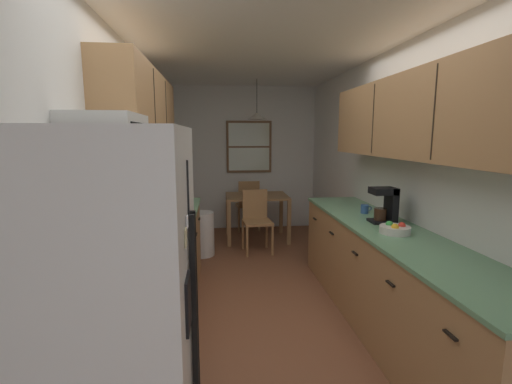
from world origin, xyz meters
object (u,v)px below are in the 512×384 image
object	(u,v)px
dining_chair_near	(256,218)
mug_by_coffeemaker	(365,209)
storage_canister	(148,227)
fruit_bowl	(395,229)
coffee_maker	(386,204)
dining_chair_far	(248,203)
trash_bin	(202,234)
dining_table	(257,202)
refrigerator	(109,326)
stove_range	(138,324)
microwave_over_range	(108,139)

from	to	relation	value
dining_chair_near	mug_by_coffeemaker	xyz separation A→B (m)	(0.94, -1.62, 0.44)
dining_chair_near	storage_canister	size ratio (longest dim) A/B	4.86
mug_by_coffeemaker	fruit_bowl	distance (m)	0.76
coffee_maker	dining_chair_near	bearing A→B (deg)	115.72
dining_chair_far	trash_bin	xyz separation A→B (m)	(-0.77, -1.28, -0.19)
trash_bin	dining_table	bearing A→B (deg)	39.00
refrigerator	stove_range	distance (m)	0.82
dining_chair_near	coffee_maker	distance (m)	2.31
microwave_over_range	dining_table	xyz separation A→B (m)	(1.27, 3.41, -1.05)
dining_chair_near	stove_range	bearing A→B (deg)	-111.04
storage_canister	mug_by_coffeemaker	size ratio (longest dim) A/B	1.61
dining_chair_far	trash_bin	size ratio (longest dim) A/B	1.45
refrigerator	storage_canister	xyz separation A→B (m)	(-0.06, 1.23, 0.13)
dining_table	coffee_maker	world-z (taller)	coffee_maker
stove_range	coffee_maker	xyz separation A→B (m)	(2.06, 0.81, 0.60)
coffee_maker	fruit_bowl	bearing A→B (deg)	-104.24
microwave_over_range	refrigerator	bearing A→B (deg)	-77.17
refrigerator	fruit_bowl	bearing A→B (deg)	31.42
coffee_maker	dining_table	bearing A→B (deg)	109.08
refrigerator	trash_bin	size ratio (longest dim) A/B	2.78
refrigerator	dining_chair_near	bearing A→B (deg)	73.70
storage_canister	mug_by_coffeemaker	bearing A→B (deg)	18.84
storage_canister	refrigerator	bearing A→B (deg)	-87.40
microwave_over_range	fruit_bowl	bearing A→B (deg)	12.23
storage_canister	coffee_maker	bearing A→B (deg)	8.20
microwave_over_range	trash_bin	size ratio (longest dim) A/B	0.92
stove_range	microwave_over_range	world-z (taller)	microwave_over_range
dining_chair_far	refrigerator	bearing A→B (deg)	-102.15
dining_table	stove_range	bearing A→B (deg)	-108.76
microwave_over_range	fruit_bowl	distance (m)	2.25
stove_range	dining_chair_near	distance (m)	3.02
stove_range	mug_by_coffeemaker	world-z (taller)	stove_range
dining_table	storage_canister	xyz separation A→B (m)	(-1.16, -2.89, 0.37)
stove_range	microwave_over_range	bearing A→B (deg)	179.97
microwave_over_range	dining_chair_far	size ratio (longest dim) A/B	0.64
dining_chair_far	mug_by_coffeemaker	distance (m)	2.98
microwave_over_range	dining_table	world-z (taller)	microwave_over_range
dining_chair_near	refrigerator	bearing A→B (deg)	-106.30
microwave_over_range	dining_chair_far	world-z (taller)	microwave_over_range
coffee_maker	mug_by_coffeemaker	distance (m)	0.42
mug_by_coffeemaker	dining_table	bearing A→B (deg)	111.60
dining_table	trash_bin	bearing A→B (deg)	-141.00
stove_range	dining_chair_near	xyz separation A→B (m)	(1.09, 2.82, 0.03)
stove_range	dining_table	world-z (taller)	stove_range
mug_by_coffeemaker	dining_chair_near	bearing A→B (deg)	120.26
dining_table	mug_by_coffeemaker	size ratio (longest dim) A/B	8.55
dining_chair_near	fruit_bowl	size ratio (longest dim) A/B	3.70
refrigerator	stove_range	bearing A→B (deg)	94.00
mug_by_coffeemaker	refrigerator	bearing A→B (deg)	-135.80
dining_table	fruit_bowl	distance (m)	3.08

